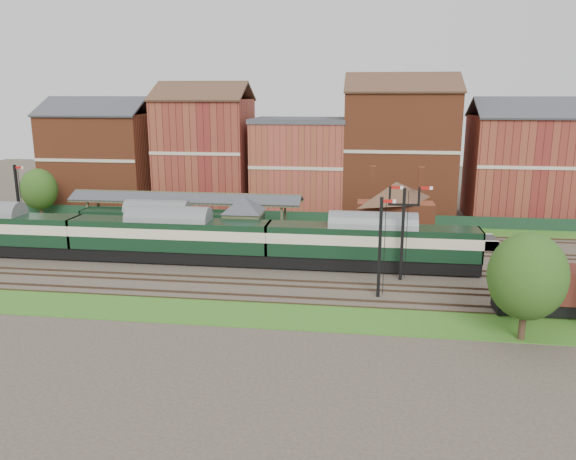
# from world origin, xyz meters

# --- Properties ---
(ground) EXTENTS (160.00, 160.00, 0.00)m
(ground) POSITION_xyz_m (0.00, 0.00, 0.00)
(ground) COLOR #473D33
(ground) RESTS_ON ground
(grass_back) EXTENTS (90.00, 4.50, 0.06)m
(grass_back) POSITION_xyz_m (0.00, 16.00, 0.03)
(grass_back) COLOR #2D6619
(grass_back) RESTS_ON ground
(grass_front) EXTENTS (90.00, 5.00, 0.06)m
(grass_front) POSITION_xyz_m (0.00, -12.00, 0.03)
(grass_front) COLOR #2D6619
(grass_front) RESTS_ON ground
(fence) EXTENTS (90.00, 0.12, 1.50)m
(fence) POSITION_xyz_m (0.00, 18.00, 0.75)
(fence) COLOR #193823
(fence) RESTS_ON ground
(platform) EXTENTS (55.00, 3.40, 1.00)m
(platform) POSITION_xyz_m (-5.00, 9.75, 0.50)
(platform) COLOR #2D2D2D
(platform) RESTS_ON ground
(signal_box) EXTENTS (5.40, 5.40, 6.00)m
(signal_box) POSITION_xyz_m (-3.00, 3.25, 3.19)
(signal_box) COLOR #566B4C
(signal_box) RESTS_ON ground
(brick_hut) EXTENTS (3.20, 2.64, 2.94)m
(brick_hut) POSITION_xyz_m (5.00, 3.25, 1.20)
(brick_hut) COLOR maroon
(brick_hut) RESTS_ON ground
(station_building) EXTENTS (8.10, 8.10, 5.90)m
(station_building) POSITION_xyz_m (12.00, 9.75, 3.96)
(station_building) COLOR brown
(station_building) RESTS_ON platform
(canopy) EXTENTS (26.00, 3.89, 4.08)m
(canopy) POSITION_xyz_m (-11.00, 9.75, 4.58)
(canopy) COLOR #49492D
(canopy) RESTS_ON platform
(semaphore_bracket) EXTENTS (3.60, 0.25, 8.18)m
(semaphore_bracket) POSITION_xyz_m (12.04, -2.50, 4.63)
(semaphore_bracket) COLOR black
(semaphore_bracket) RESTS_ON ground
(semaphore_platform_end) EXTENTS (1.23, 0.25, 8.00)m
(semaphore_platform_end) POSITION_xyz_m (-29.98, 8.00, 4.16)
(semaphore_platform_end) COLOR black
(semaphore_platform_end) RESTS_ON ground
(semaphore_siding) EXTENTS (1.23, 0.25, 8.00)m
(semaphore_siding) POSITION_xyz_m (10.02, -7.00, 4.16)
(semaphore_siding) COLOR black
(semaphore_siding) RESTS_ON ground
(town_backdrop) EXTENTS (69.00, 10.00, 16.00)m
(town_backdrop) POSITION_xyz_m (-0.18, 25.00, 7.00)
(town_backdrop) COLOR brown
(town_backdrop) RESTS_ON ground
(dmu_train) EXTENTS (57.06, 3.00, 4.38)m
(dmu_train) POSITION_xyz_m (-9.50, 0.00, 2.55)
(dmu_train) COLOR black
(dmu_train) RESTS_ON ground
(platform_railcar) EXTENTS (16.50, 2.60, 3.80)m
(platform_railcar) POSITION_xyz_m (-13.12, 6.50, 2.24)
(platform_railcar) COLOR black
(platform_railcar) RESTS_ON ground
(goods_van_a) EXTENTS (6.18, 2.68, 3.75)m
(goods_van_a) POSITION_xyz_m (21.50, -9.00, 2.13)
(goods_van_a) COLOR black
(goods_van_a) RESTS_ON ground
(tree_far) EXTENTS (4.93, 4.93, 7.19)m
(tree_far) POSITION_xyz_m (19.10, -13.91, 4.34)
(tree_far) COLOR #382619
(tree_far) RESTS_ON ground
(tree_back) EXTENTS (4.51, 4.51, 6.59)m
(tree_back) POSITION_xyz_m (-32.04, 15.48, 3.98)
(tree_back) COLOR #382619
(tree_back) RESTS_ON ground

